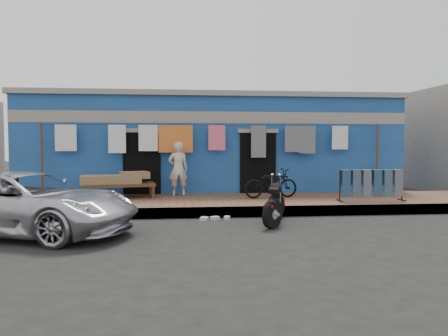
% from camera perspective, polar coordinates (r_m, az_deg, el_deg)
% --- Properties ---
extents(ground, '(80.00, 80.00, 0.00)m').
position_cam_1_polar(ground, '(8.90, 1.35, -8.09)').
color(ground, black).
rests_on(ground, ground).
extents(sidewalk, '(28.00, 3.00, 0.25)m').
position_cam_1_polar(sidewalk, '(11.82, -0.50, -4.71)').
color(sidewalk, brown).
rests_on(sidewalk, ground).
extents(curb, '(28.00, 0.10, 0.25)m').
position_cam_1_polar(curb, '(10.40, 0.26, -5.78)').
color(curb, gray).
rests_on(curb, ground).
extents(building, '(12.20, 5.20, 3.36)m').
position_cam_1_polar(building, '(15.69, -1.89, 2.90)').
color(building, navy).
rests_on(building, ground).
extents(clothesline, '(10.06, 0.06, 2.10)m').
position_cam_1_polar(clothesline, '(12.95, -1.96, 3.44)').
color(clothesline, brown).
rests_on(clothesline, sidewalk).
extents(car, '(4.82, 3.35, 1.24)m').
position_cam_1_polar(car, '(9.18, -24.54, -4.10)').
color(car, silver).
rests_on(car, ground).
extents(seated_person, '(0.60, 0.43, 1.56)m').
position_cam_1_polar(seated_person, '(12.68, -6.01, -0.10)').
color(seated_person, beige).
rests_on(seated_person, sidewalk).
extents(bicycle, '(1.59, 0.78, 0.99)m').
position_cam_1_polar(bicycle, '(12.17, 6.14, -1.59)').
color(bicycle, black).
rests_on(bicycle, sidewalk).
extents(motorcycle, '(1.41, 1.87, 1.01)m').
position_cam_1_polar(motorcycle, '(9.64, 6.60, -4.20)').
color(motorcycle, black).
rests_on(motorcycle, ground).
extents(charpoy, '(2.37, 1.66, 0.69)m').
position_cam_1_polar(charpoy, '(12.47, -13.54, -2.23)').
color(charpoy, brown).
rests_on(charpoy, sidewalk).
extents(jeans_rack, '(1.79, 0.48, 0.85)m').
position_cam_1_polar(jeans_rack, '(12.07, 18.67, -2.09)').
color(jeans_rack, black).
rests_on(jeans_rack, sidewalk).
extents(litter_a, '(0.23, 0.21, 0.08)m').
position_cam_1_polar(litter_a, '(10.04, -1.21, -6.58)').
color(litter_a, silver).
rests_on(litter_a, ground).
extents(litter_b, '(0.16, 0.19, 0.08)m').
position_cam_1_polar(litter_b, '(10.07, 0.40, -6.55)').
color(litter_b, silver).
rests_on(litter_b, ground).
extents(litter_c, '(0.22, 0.24, 0.08)m').
position_cam_1_polar(litter_c, '(9.99, -2.61, -6.65)').
color(litter_c, silver).
rests_on(litter_c, ground).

